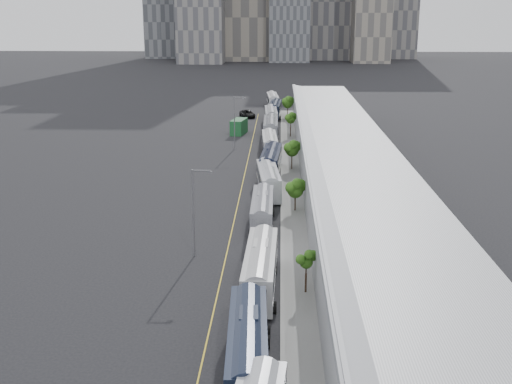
# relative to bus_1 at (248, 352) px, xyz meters

# --- Properties ---
(sidewalk) EXTENTS (10.00, 170.00, 0.12)m
(sidewalk) POSITION_rel_bus_1_xyz_m (7.21, 36.72, -1.56)
(sidewalk) COLOR gray
(sidewalk) RESTS_ON ground
(lane_line) EXTENTS (0.12, 160.00, 0.02)m
(lane_line) POSITION_rel_bus_1_xyz_m (-3.29, 36.72, -1.61)
(lane_line) COLOR gold
(lane_line) RESTS_ON ground
(depot) EXTENTS (12.45, 160.40, 7.20)m
(depot) POSITION_rel_bus_1_xyz_m (11.20, 36.72, 1.90)
(depot) COLOR gray
(depot) RESTS_ON ground
(bus_1) EXTENTS (3.15, 13.19, 3.83)m
(bus_1) POSITION_rel_bus_1_xyz_m (0.00, 0.00, 0.00)
(bus_1) COLOR black
(bus_1) RESTS_ON ground
(bus_2) EXTENTS (2.95, 13.22, 3.85)m
(bus_2) POSITION_rel_bus_1_xyz_m (0.42, 13.88, 0.01)
(bus_2) COLOR #B2B2B4
(bus_2) RESTS_ON ground
(bus_3) EXTENTS (2.71, 12.05, 3.52)m
(bus_3) POSITION_rel_bus_1_xyz_m (0.09, 31.67, -0.13)
(bus_3) COLOR gray
(bus_3) RESTS_ON ground
(bus_4) EXTENTS (3.70, 12.87, 3.71)m
(bus_4) POSITION_rel_bus_1_xyz_m (0.53, 45.14, -0.05)
(bus_4) COLOR #A7AAB1
(bus_4) RESTS_ON ground
(bus_5) EXTENTS (3.36, 13.29, 3.85)m
(bus_5) POSITION_rel_bus_1_xyz_m (0.72, 56.30, 0.01)
(bus_5) COLOR black
(bus_5) RESTS_ON ground
(bus_6) EXTENTS (3.06, 12.23, 3.54)m
(bus_6) POSITION_rel_bus_1_xyz_m (0.26, 70.64, -0.12)
(bus_6) COLOR silver
(bus_6) RESTS_ON ground
(bus_7) EXTENTS (2.99, 13.49, 3.94)m
(bus_7) POSITION_rel_bus_1_xyz_m (0.22, 85.42, 0.05)
(bus_7) COLOR slate
(bus_7) RESTS_ON ground
(bus_8) EXTENTS (3.11, 12.88, 3.74)m
(bus_8) POSITION_rel_bus_1_xyz_m (0.03, 101.05, -0.04)
(bus_8) COLOR #9FA1A8
(bus_8) RESTS_ON ground
(bus_9) EXTENTS (3.14, 12.63, 3.66)m
(bus_9) POSITION_rel_bus_1_xyz_m (0.83, 111.85, -0.07)
(bus_9) COLOR black
(bus_9) RESTS_ON ground
(bus_10) EXTENTS (3.43, 12.81, 3.70)m
(bus_10) POSITION_rel_bus_1_xyz_m (0.06, 127.40, -0.05)
(bus_10) COLOR silver
(bus_10) RESTS_ON ground
(tree_1) EXTENTS (1.18, 1.18, 3.70)m
(tree_1) POSITION_rel_bus_1_xyz_m (4.42, 13.11, 1.40)
(tree_1) COLOR black
(tree_1) RESTS_ON ground
(tree_2) EXTENTS (2.03, 2.03, 4.02)m
(tree_2) POSITION_rel_bus_1_xyz_m (4.00, 37.39, 1.37)
(tree_2) COLOR black
(tree_2) RESTS_ON ground
(tree_3) EXTENTS (2.15, 2.15, 4.57)m
(tree_3) POSITION_rel_bus_1_xyz_m (3.93, 59.28, 1.86)
(tree_3) COLOR black
(tree_3) RESTS_ON ground
(tree_4) EXTENTS (1.77, 1.77, 4.69)m
(tree_4) POSITION_rel_bus_1_xyz_m (4.12, 86.87, 2.14)
(tree_4) COLOR black
(tree_4) RESTS_ON ground
(tree_5) EXTENTS (2.44, 2.44, 4.86)m
(tree_5) POSITION_rel_bus_1_xyz_m (3.79, 112.27, 2.01)
(tree_5) COLOR black
(tree_5) RESTS_ON ground
(street_lamp_near) EXTENTS (2.04, 0.22, 9.01)m
(street_lamp_near) POSITION_rel_bus_1_xyz_m (-6.29, 21.64, 3.58)
(street_lamp_near) COLOR #59595E
(street_lamp_near) RESTS_ON ground
(street_lamp_far) EXTENTS (2.04, 0.22, 9.41)m
(street_lamp_far) POSITION_rel_bus_1_xyz_m (-5.95, 74.81, 3.79)
(street_lamp_far) COLOR #59595E
(street_lamp_far) RESTS_ON ground
(shipping_container) EXTENTS (3.38, 6.15, 2.98)m
(shipping_container) POSITION_rel_bus_1_xyz_m (-6.32, 89.75, -0.13)
(shipping_container) COLOR #164722
(shipping_container) RESTS_ON ground
(suv) EXTENTS (4.37, 6.68, 1.71)m
(suv) POSITION_rel_bus_1_xyz_m (-5.68, 111.30, -0.76)
(suv) COLOR black
(suv) RESTS_ON ground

